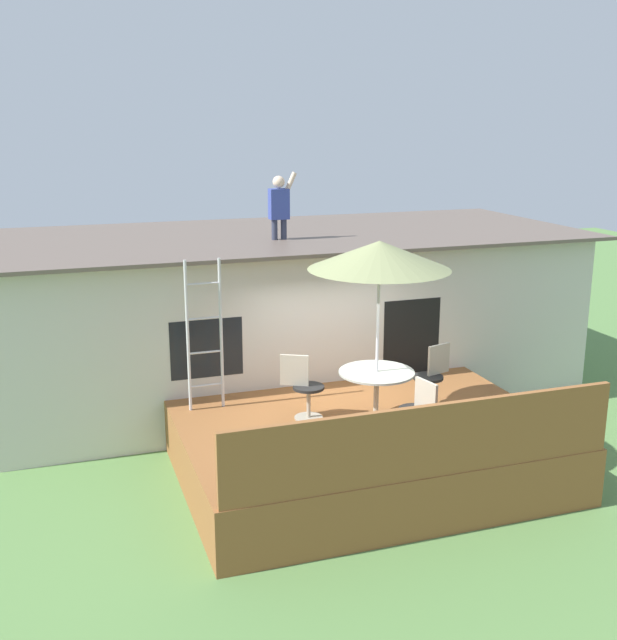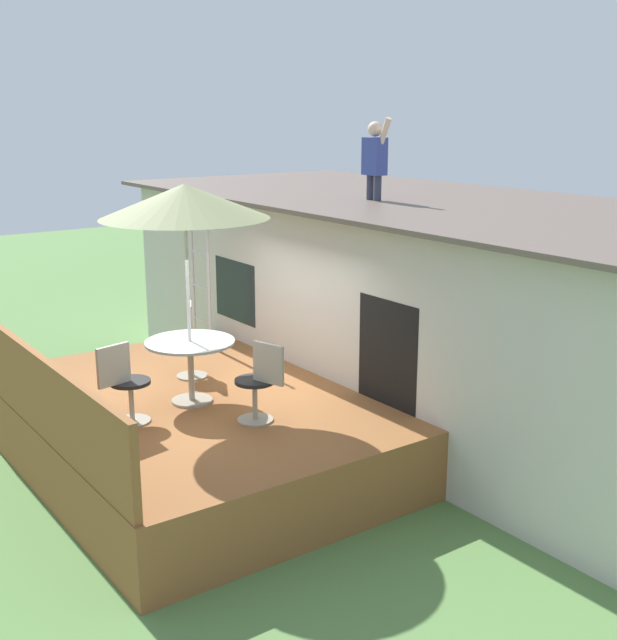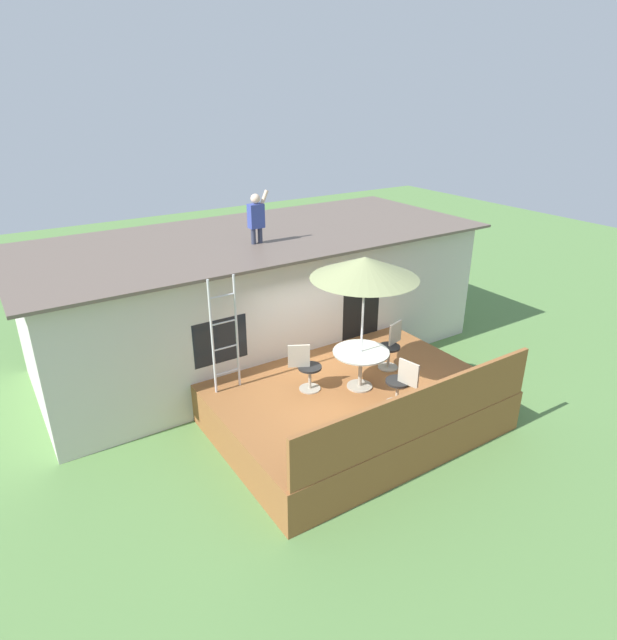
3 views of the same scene
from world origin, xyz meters
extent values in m
plane|color=#567F42|center=(0.00, 0.00, 0.00)|extent=(40.00, 40.00, 0.00)
cube|color=beige|center=(0.00, 3.60, 1.43)|extent=(10.00, 4.00, 2.87)
cube|color=#66564C|center=(0.00, 3.60, 2.90)|extent=(10.50, 4.50, 0.06)
cube|color=black|center=(-1.87, 1.61, 1.55)|extent=(1.10, 0.03, 0.90)
cube|color=black|center=(1.53, 1.61, 1.05)|extent=(1.00, 0.03, 2.00)
cube|color=brown|center=(0.00, 0.00, 0.40)|extent=(5.08, 3.97, 0.80)
cube|color=brown|center=(0.00, -1.94, 1.25)|extent=(4.98, 0.08, 0.90)
cylinder|color=#A59E8C|center=(0.12, -0.19, 0.82)|extent=(0.48, 0.48, 0.03)
cylinder|color=#A59E8C|center=(0.12, -0.19, 1.17)|extent=(0.07, 0.07, 0.71)
cylinder|color=#999E93|center=(0.12, -0.19, 1.53)|extent=(1.04, 1.04, 0.03)
cylinder|color=silver|center=(0.12, -0.19, 2.00)|extent=(0.04, 0.04, 2.40)
cone|color=#8C9360|center=(0.12, -0.19, 3.15)|extent=(1.90, 1.90, 0.38)
cylinder|color=silver|center=(-2.23, 1.10, 1.90)|extent=(0.04, 0.04, 2.20)
cylinder|color=silver|center=(-1.75, 1.10, 1.90)|extent=(0.04, 0.04, 2.20)
cylinder|color=silver|center=(-1.99, 1.10, 1.15)|extent=(0.48, 0.03, 0.03)
cylinder|color=silver|center=(-1.99, 1.10, 1.65)|extent=(0.48, 0.03, 0.03)
cylinder|color=silver|center=(-1.99, 1.10, 2.15)|extent=(0.48, 0.03, 0.03)
cylinder|color=silver|center=(-1.99, 1.10, 2.65)|extent=(0.48, 0.03, 0.03)
cylinder|color=#33384C|center=(-0.41, 2.92, 3.10)|extent=(0.10, 0.10, 0.34)
cylinder|color=#33384C|center=(-0.25, 2.92, 3.10)|extent=(0.10, 0.10, 0.34)
cube|color=#384799|center=(-0.33, 2.92, 3.52)|extent=(0.32, 0.20, 0.50)
sphere|color=beige|center=(-0.33, 2.92, 3.88)|extent=(0.20, 0.20, 0.20)
cylinder|color=beige|center=(-0.15, 2.92, 3.82)|extent=(0.26, 0.08, 0.44)
cylinder|color=#A59E8C|center=(-0.72, 0.25, 0.81)|extent=(0.40, 0.40, 0.02)
cylinder|color=#A59E8C|center=(-0.72, 0.25, 1.03)|extent=(0.06, 0.06, 0.44)
cylinder|color=black|center=(-0.72, 0.25, 1.26)|extent=(0.44, 0.44, 0.04)
cube|color=#A59E8C|center=(-0.89, 0.35, 1.50)|extent=(0.37, 0.22, 0.44)
cylinder|color=#A59E8C|center=(1.06, 0.10, 0.81)|extent=(0.40, 0.40, 0.02)
cylinder|color=#A59E8C|center=(1.06, 0.10, 1.03)|extent=(0.06, 0.06, 0.44)
cylinder|color=black|center=(1.06, 0.10, 1.26)|extent=(0.44, 0.44, 0.04)
cube|color=#A59E8C|center=(1.25, 0.16, 1.50)|extent=(0.39, 0.15, 0.44)
cylinder|color=#A59E8C|center=(0.30, -1.02, 0.81)|extent=(0.40, 0.40, 0.02)
cylinder|color=#A59E8C|center=(0.30, -1.02, 1.03)|extent=(0.06, 0.06, 0.44)
cylinder|color=black|center=(0.30, -1.02, 1.26)|extent=(0.44, 0.44, 0.04)
cube|color=#A59E8C|center=(0.34, -1.21, 1.50)|extent=(0.12, 0.40, 0.44)
camera|label=1|loc=(-3.98, -9.35, 4.89)|focal=43.31mm
camera|label=2|loc=(8.22, -4.34, 4.13)|focal=45.60mm
camera|label=3|loc=(-5.44, -7.00, 5.95)|focal=30.01mm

